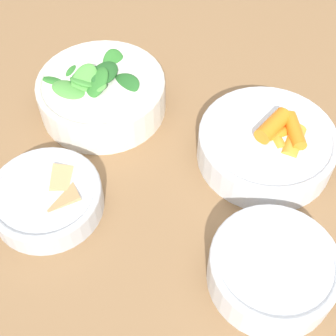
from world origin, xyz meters
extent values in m
plane|color=#2D2D33|center=(0.00, 0.00, 0.00)|extent=(10.00, 10.00, 0.00)
cube|color=olive|center=(0.00, 0.00, 0.74)|extent=(1.20, 1.05, 0.03)
cube|color=brown|center=(-0.54, -0.47, 0.36)|extent=(0.06, 0.06, 0.72)
cylinder|color=silver|center=(0.01, 0.10, 0.77)|extent=(0.19, 0.19, 0.05)
torus|color=silver|center=(0.01, 0.10, 0.80)|extent=(0.19, 0.19, 0.01)
cylinder|color=orange|center=(0.01, 0.11, 0.79)|extent=(0.04, 0.05, 0.02)
cylinder|color=orange|center=(0.01, 0.11, 0.79)|extent=(0.05, 0.04, 0.02)
cylinder|color=orange|center=(0.01, 0.13, 0.79)|extent=(0.06, 0.04, 0.02)
cylinder|color=orange|center=(0.00, 0.10, 0.81)|extent=(0.06, 0.05, 0.02)
cylinder|color=orange|center=(0.00, 0.13, 0.80)|extent=(0.06, 0.04, 0.02)
cylinder|color=silver|center=(-0.04, -0.16, 0.78)|extent=(0.19, 0.19, 0.05)
torus|color=silver|center=(-0.04, -0.16, 0.80)|extent=(0.19, 0.19, 0.01)
ellipsoid|color=#235B23|center=(-0.04, -0.18, 0.81)|extent=(0.06, 0.06, 0.02)
ellipsoid|color=#235B23|center=(-0.04, -0.12, 0.80)|extent=(0.05, 0.06, 0.04)
ellipsoid|color=#4C933D|center=(-0.02, -0.20, 0.80)|extent=(0.05, 0.07, 0.02)
ellipsoid|color=#2D7028|center=(-0.05, -0.20, 0.80)|extent=(0.04, 0.03, 0.02)
ellipsoid|color=#235B23|center=(-0.05, -0.15, 0.81)|extent=(0.06, 0.05, 0.02)
ellipsoid|color=#4C933D|center=(-0.02, -0.16, 0.81)|extent=(0.03, 0.04, 0.03)
ellipsoid|color=#2D7028|center=(-0.03, -0.16, 0.81)|extent=(0.06, 0.04, 0.04)
ellipsoid|color=#3D8433|center=(-0.02, -0.09, 0.79)|extent=(0.05, 0.03, 0.03)
ellipsoid|color=#2D7028|center=(-0.04, -0.22, 0.80)|extent=(0.05, 0.07, 0.04)
ellipsoid|color=#3D8433|center=(-0.03, -0.18, 0.81)|extent=(0.03, 0.04, 0.02)
ellipsoid|color=#2D7028|center=(-0.09, -0.15, 0.80)|extent=(0.07, 0.05, 0.05)
ellipsoid|color=#4C933D|center=(-0.03, -0.18, 0.81)|extent=(0.06, 0.05, 0.04)
cylinder|color=silver|center=(0.20, 0.12, 0.77)|extent=(0.15, 0.15, 0.05)
torus|color=silver|center=(0.20, 0.12, 0.80)|extent=(0.15, 0.15, 0.01)
cylinder|color=#9E6B4C|center=(0.20, 0.12, 0.77)|extent=(0.13, 0.13, 0.03)
ellipsoid|color=#AD7551|center=(0.25, 0.13, 0.79)|extent=(0.01, 0.01, 0.01)
ellipsoid|color=#A36B4C|center=(0.18, 0.12, 0.79)|extent=(0.01, 0.01, 0.01)
ellipsoid|color=#8E5B3D|center=(0.24, 0.14, 0.78)|extent=(0.01, 0.01, 0.01)
ellipsoid|color=#A36B4C|center=(0.22, 0.08, 0.78)|extent=(0.01, 0.01, 0.01)
ellipsoid|color=#A36B4C|center=(0.24, 0.08, 0.79)|extent=(0.01, 0.01, 0.01)
ellipsoid|color=#AD7551|center=(0.21, 0.07, 0.78)|extent=(0.01, 0.01, 0.01)
ellipsoid|color=#A36B4C|center=(0.21, 0.07, 0.79)|extent=(0.01, 0.01, 0.01)
ellipsoid|color=#8E5B3D|center=(0.20, 0.12, 0.78)|extent=(0.01, 0.01, 0.01)
cylinder|color=beige|center=(0.15, 0.13, 0.79)|extent=(0.03, 0.03, 0.01)
cylinder|color=beige|center=(0.15, 0.11, 0.79)|extent=(0.03, 0.03, 0.01)
cylinder|color=silver|center=(0.15, -0.17, 0.77)|extent=(0.15, 0.15, 0.03)
torus|color=silver|center=(0.15, -0.17, 0.78)|extent=(0.15, 0.15, 0.01)
cube|color=tan|center=(0.19, -0.20, 0.77)|extent=(0.05, 0.06, 0.01)
cube|color=tan|center=(0.15, -0.18, 0.78)|extent=(0.04, 0.04, 0.01)
cube|color=tan|center=(0.15, -0.16, 0.78)|extent=(0.07, 0.06, 0.02)
cube|color=tan|center=(0.13, -0.16, 0.78)|extent=(0.05, 0.05, 0.02)
camera|label=1|loc=(0.45, 0.05, 1.28)|focal=50.00mm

